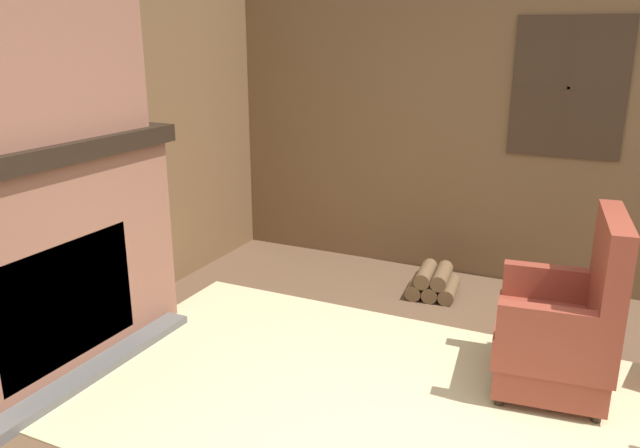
{
  "coord_description": "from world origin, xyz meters",
  "views": [
    {
      "loc": [
        0.45,
        -2.33,
        1.93
      ],
      "look_at": [
        -1.0,
        0.73,
        0.9
      ],
      "focal_mm": 35.0,
      "sensor_mm": 36.0,
      "label": 1
    }
  ],
  "objects_px": {
    "storage_case": "(108,116)",
    "decorative_plate_on_mantel": "(15,118)",
    "armchair": "(562,329)",
    "firewood_stack": "(433,282)"
  },
  "relations": [
    {
      "from": "armchair",
      "to": "decorative_plate_on_mantel",
      "type": "distance_m",
      "value": 3.21
    },
    {
      "from": "firewood_stack",
      "to": "decorative_plate_on_mantel",
      "type": "bearing_deg",
      "value": -131.68
    },
    {
      "from": "armchair",
      "to": "firewood_stack",
      "type": "height_order",
      "value": "armchair"
    },
    {
      "from": "firewood_stack",
      "to": "decorative_plate_on_mantel",
      "type": "distance_m",
      "value": 3.08
    },
    {
      "from": "firewood_stack",
      "to": "storage_case",
      "type": "distance_m",
      "value": 2.64
    },
    {
      "from": "armchair",
      "to": "decorative_plate_on_mantel",
      "type": "relative_size",
      "value": 3.86
    },
    {
      "from": "firewood_stack",
      "to": "storage_case",
      "type": "relative_size",
      "value": 1.95
    },
    {
      "from": "storage_case",
      "to": "decorative_plate_on_mantel",
      "type": "bearing_deg",
      "value": -91.73
    },
    {
      "from": "firewood_stack",
      "to": "storage_case",
      "type": "bearing_deg",
      "value": -142.55
    },
    {
      "from": "armchair",
      "to": "storage_case",
      "type": "xyz_separation_m",
      "value": [
        -2.8,
        -0.38,
        1.06
      ]
    }
  ]
}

